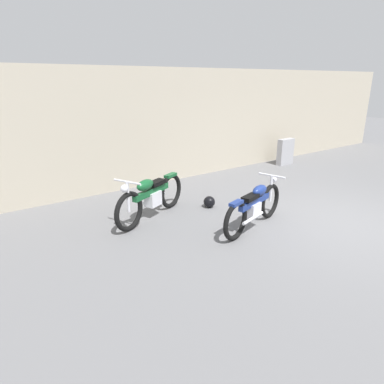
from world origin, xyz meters
TOP-DOWN VIEW (x-y plane):
  - ground_plane at (0.00, 0.00)m, footprint 40.00×40.00m
  - building_wall at (0.00, 4.61)m, footprint 18.00×0.30m
  - stone_marker at (2.98, 3.85)m, footprint 0.64×0.22m
  - helmet at (-1.52, 2.21)m, footprint 0.25×0.25m
  - motorcycle_green at (-2.85, 2.42)m, footprint 1.99×1.05m
  - motorcycle_blue at (-1.50, 0.89)m, footprint 1.96×0.75m

SIDE VIEW (x-z plane):
  - ground_plane at x=0.00m, z-range 0.00..0.00m
  - helmet at x=-1.52m, z-range 0.00..0.25m
  - stone_marker at x=2.98m, z-range 0.00..0.84m
  - motorcycle_blue at x=-1.50m, z-range -0.02..0.88m
  - motorcycle_green at x=-2.85m, z-range -0.02..0.94m
  - building_wall at x=0.00m, z-range 0.00..2.98m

